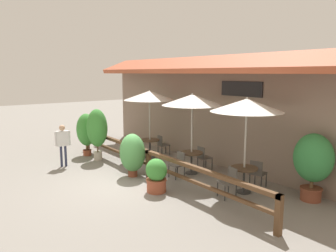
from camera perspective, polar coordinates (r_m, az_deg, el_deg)
The scene contains 21 objects.
ground_plane at distance 10.91m, azimuth -8.04°, elevation -9.84°, with size 60.00×60.00×0.00m, color gray.
building_facade at distance 12.88m, azimuth 7.93°, elevation 2.98°, with size 14.28×1.49×4.23m.
patio_railing at distance 11.23m, azimuth -3.41°, elevation -5.50°, with size 10.40×0.14×0.95m.
patio_umbrella_near at distance 13.56m, azimuth -3.25°, elevation 5.31°, with size 2.12×2.12×2.85m.
dining_table_near at distance 13.84m, azimuth -3.18°, elevation -3.01°, with size 0.80×0.80×0.78m.
chair_near_streetside at distance 13.58m, azimuth -5.69°, elevation -3.80°, with size 0.48×0.48×0.88m.
chair_near_wallside at distance 14.24m, azimuth -0.97°, elevation -3.14°, with size 0.48×0.48×0.88m.
patio_umbrella_middle at distance 11.35m, azimuth 4.23°, elevation 4.54°, with size 2.12×2.12×2.85m.
dining_table_middle at distance 11.68m, azimuth 4.11°, elevation -5.32°, with size 0.80×0.80×0.78m.
chair_middle_streetside at distance 11.26m, azimuth 1.77°, elevation -6.49°, with size 0.42×0.42×0.88m.
chair_middle_wallside at distance 12.20m, azimuth 6.22°, elevation -5.31°, with size 0.46×0.46×0.88m.
patio_umbrella_far at distance 9.71m, azimuth 13.55°, elevation 3.51°, with size 2.12×2.12×2.85m.
dining_table_far at distance 10.10m, azimuth 13.12°, elevation -7.89°, with size 0.80×0.80×0.78m.
chair_far_streetside at distance 9.66m, azimuth 10.56°, elevation -9.35°, with size 0.50×0.50×0.88m.
chair_far_wallside at distance 10.64m, azimuth 15.32°, elevation -7.78°, with size 0.51×0.51×0.88m.
potted_plant_corner_fern at distance 11.34m, azimuth -6.21°, elevation -4.74°, with size 0.95×0.86×1.50m.
potted_plant_tall_tropical at distance 13.60m, azimuth -12.25°, elevation -0.51°, with size 0.91×0.82×2.11m.
potted_plant_broad_leaf at distance 9.93m, azimuth -2.04°, elevation -8.51°, with size 0.69×0.63×1.02m.
potted_plant_entrance_palm at distance 14.52m, azimuth -14.03°, elevation -0.75°, with size 0.91×0.82×1.83m.
potted_plant_small_flowering at distance 9.95m, azimuth 23.96°, elevation -5.55°, with size 1.09×0.98×1.91m.
pedestrian at distance 13.04m, azimuth -17.87°, elevation -2.32°, with size 0.28×0.56×1.62m.
Camera 1 is at (9.06, -4.94, 3.55)m, focal length 35.00 mm.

